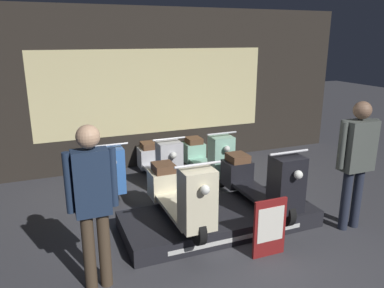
{
  "coord_description": "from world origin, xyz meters",
  "views": [
    {
      "loc": [
        -2.15,
        -3.38,
        2.62
      ],
      "look_at": [
        0.01,
        1.97,
        0.97
      ],
      "focal_mm": 35.0,
      "sensor_mm": 36.0,
      "label": 1
    }
  ],
  "objects_px": {
    "scooter_backrow_0": "(106,169)",
    "scooter_backrow_1": "(159,162)",
    "scooter_display_left": "(180,194)",
    "scooter_display_right": "(261,181)",
    "price_sign_board": "(270,228)",
    "person_right_browsing": "(357,155)",
    "person_left_browsing": "(93,198)",
    "scooter_backrow_2": "(208,156)"
  },
  "relations": [
    {
      "from": "scooter_display_left",
      "to": "person_left_browsing",
      "type": "relative_size",
      "value": 0.98
    },
    {
      "from": "scooter_display_right",
      "to": "scooter_backrow_2",
      "type": "bearing_deg",
      "value": 87.91
    },
    {
      "from": "scooter_backrow_2",
      "to": "price_sign_board",
      "type": "height_order",
      "value": "scooter_backrow_2"
    },
    {
      "from": "scooter_backrow_1",
      "to": "price_sign_board",
      "type": "bearing_deg",
      "value": -79.52
    },
    {
      "from": "scooter_backrow_0",
      "to": "person_right_browsing",
      "type": "distance_m",
      "value": 4.04
    },
    {
      "from": "scooter_backrow_2",
      "to": "person_right_browsing",
      "type": "distance_m",
      "value": 2.93
    },
    {
      "from": "price_sign_board",
      "to": "person_right_browsing",
      "type": "bearing_deg",
      "value": 7.05
    },
    {
      "from": "person_left_browsing",
      "to": "person_right_browsing",
      "type": "bearing_deg",
      "value": 0.0
    },
    {
      "from": "scooter_backrow_0",
      "to": "person_left_browsing",
      "type": "bearing_deg",
      "value": -101.48
    },
    {
      "from": "person_right_browsing",
      "to": "scooter_backrow_0",
      "type": "bearing_deg",
      "value": 138.02
    },
    {
      "from": "scooter_backrow_0",
      "to": "scooter_backrow_1",
      "type": "xyz_separation_m",
      "value": [
        0.98,
        0.0,
        0.0
      ]
    },
    {
      "from": "scooter_backrow_1",
      "to": "price_sign_board",
      "type": "height_order",
      "value": "scooter_backrow_1"
    },
    {
      "from": "scooter_backrow_0",
      "to": "scooter_backrow_2",
      "type": "bearing_deg",
      "value": 0.0
    },
    {
      "from": "scooter_display_left",
      "to": "scooter_display_right",
      "type": "height_order",
      "value": "same"
    },
    {
      "from": "scooter_display_right",
      "to": "scooter_backrow_0",
      "type": "distance_m",
      "value": 2.77
    },
    {
      "from": "scooter_backrow_1",
      "to": "scooter_backrow_0",
      "type": "bearing_deg",
      "value": 180.0
    },
    {
      "from": "scooter_display_right",
      "to": "scooter_backrow_0",
      "type": "bearing_deg",
      "value": 132.93
    },
    {
      "from": "scooter_display_right",
      "to": "price_sign_board",
      "type": "relative_size",
      "value": 2.36
    },
    {
      "from": "scooter_display_left",
      "to": "person_right_browsing",
      "type": "distance_m",
      "value": 2.45
    },
    {
      "from": "scooter_display_left",
      "to": "person_left_browsing",
      "type": "xyz_separation_m",
      "value": [
        -1.18,
        -0.64,
        0.41
      ]
    },
    {
      "from": "person_left_browsing",
      "to": "scooter_display_left",
      "type": "bearing_deg",
      "value": 28.45
    },
    {
      "from": "scooter_display_right",
      "to": "scooter_backrow_1",
      "type": "distance_m",
      "value": 2.23
    },
    {
      "from": "scooter_display_right",
      "to": "person_left_browsing",
      "type": "distance_m",
      "value": 2.54
    },
    {
      "from": "person_left_browsing",
      "to": "person_right_browsing",
      "type": "xyz_separation_m",
      "value": [
        3.5,
        0.0,
        0.04
      ]
    },
    {
      "from": "scooter_backrow_2",
      "to": "person_left_browsing",
      "type": "relative_size",
      "value": 0.98
    },
    {
      "from": "scooter_backrow_2",
      "to": "person_left_browsing",
      "type": "bearing_deg",
      "value": -133.15
    },
    {
      "from": "scooter_backrow_2",
      "to": "person_right_browsing",
      "type": "height_order",
      "value": "person_right_browsing"
    },
    {
      "from": "scooter_backrow_0",
      "to": "person_left_browsing",
      "type": "distance_m",
      "value": 2.79
    },
    {
      "from": "scooter_display_left",
      "to": "scooter_backrow_0",
      "type": "relative_size",
      "value": 1.0
    },
    {
      "from": "scooter_backrow_0",
      "to": "person_right_browsing",
      "type": "height_order",
      "value": "person_right_browsing"
    },
    {
      "from": "scooter_backrow_0",
      "to": "scooter_backrow_1",
      "type": "relative_size",
      "value": 1.0
    },
    {
      "from": "scooter_backrow_2",
      "to": "person_right_browsing",
      "type": "xyz_separation_m",
      "value": [
        1.0,
        -2.66,
        0.7
      ]
    },
    {
      "from": "person_left_browsing",
      "to": "price_sign_board",
      "type": "bearing_deg",
      "value": -5.03
    },
    {
      "from": "scooter_backrow_0",
      "to": "scooter_backrow_1",
      "type": "bearing_deg",
      "value": 0.0
    },
    {
      "from": "scooter_display_left",
      "to": "person_right_browsing",
      "type": "bearing_deg",
      "value": -15.44
    },
    {
      "from": "scooter_backrow_1",
      "to": "price_sign_board",
      "type": "xyz_separation_m",
      "value": [
        0.53,
        -2.84,
        -0.01
      ]
    },
    {
      "from": "scooter_backrow_1",
      "to": "person_left_browsing",
      "type": "distance_m",
      "value": 3.13
    },
    {
      "from": "scooter_display_right",
      "to": "scooter_backrow_1",
      "type": "xyz_separation_m",
      "value": [
        -0.9,
        2.02,
        -0.24
      ]
    },
    {
      "from": "price_sign_board",
      "to": "scooter_backrow_0",
      "type": "bearing_deg",
      "value": 117.87
    },
    {
      "from": "person_right_browsing",
      "to": "price_sign_board",
      "type": "distance_m",
      "value": 1.63
    },
    {
      "from": "scooter_display_right",
      "to": "scooter_backrow_1",
      "type": "relative_size",
      "value": 1.0
    },
    {
      "from": "scooter_display_left",
      "to": "person_right_browsing",
      "type": "height_order",
      "value": "person_right_browsing"
    }
  ]
}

